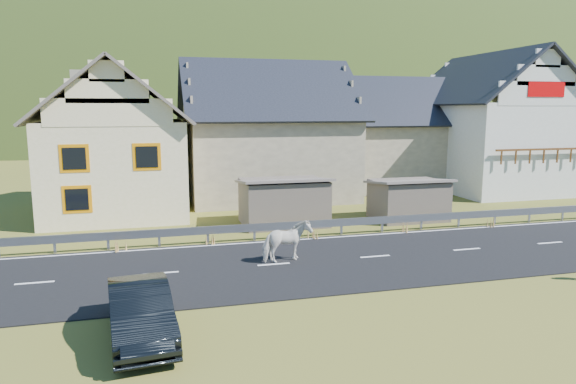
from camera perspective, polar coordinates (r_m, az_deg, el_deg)
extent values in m
plane|color=#494F19|center=(20.13, 9.65, -7.19)|extent=(160.00, 160.00, 0.00)
cube|color=black|center=(20.13, 9.65, -7.13)|extent=(60.00, 7.00, 0.04)
cube|color=silver|center=(20.12, 9.65, -7.06)|extent=(60.00, 6.60, 0.01)
cube|color=#93969B|center=(23.28, 5.97, -3.38)|extent=(28.00, 0.08, 0.34)
cube|color=#93969B|center=(22.27, -24.50, -5.37)|extent=(0.10, 0.06, 0.70)
cube|color=#93969B|center=(22.01, -19.35, -5.22)|extent=(0.10, 0.06, 0.70)
cube|color=#93969B|center=(21.92, -14.12, -5.03)|extent=(0.10, 0.06, 0.70)
cube|color=#93969B|center=(22.02, -8.90, -4.80)|extent=(0.10, 0.06, 0.70)
cube|color=#93969B|center=(22.29, -3.76, -4.53)|extent=(0.10, 0.06, 0.70)
cube|color=#93969B|center=(22.74, 1.21, -4.23)|extent=(0.10, 0.06, 0.70)
cube|color=#93969B|center=(23.35, 5.95, -3.92)|extent=(0.10, 0.06, 0.70)
cube|color=#93969B|center=(24.11, 10.41, -3.61)|extent=(0.10, 0.06, 0.70)
cube|color=#93969B|center=(25.01, 14.58, -3.29)|extent=(0.10, 0.06, 0.70)
cube|color=#93969B|center=(26.03, 18.43, -2.98)|extent=(0.10, 0.06, 0.70)
cube|color=#93969B|center=(27.16, 21.98, -2.69)|extent=(0.10, 0.06, 0.70)
cube|color=#93969B|center=(28.39, 25.23, -2.41)|extent=(0.10, 0.06, 0.70)
cube|color=#93969B|center=(29.70, 28.20, -2.14)|extent=(0.10, 0.06, 0.70)
cube|color=#6C5E4F|center=(25.23, -0.52, -1.14)|extent=(4.30, 3.30, 2.40)
cube|color=#6C5E4F|center=(27.10, 13.20, -0.88)|extent=(3.80, 2.90, 2.20)
cube|color=#FFE8BD|center=(29.80, -18.32, 2.71)|extent=(7.00, 9.00, 5.00)
cube|color=orange|center=(25.42, -22.65, 3.46)|extent=(1.30, 0.12, 1.30)
cube|color=orange|center=(25.17, -15.41, 3.79)|extent=(1.30, 0.12, 1.30)
cube|color=orange|center=(25.66, -22.38, -0.76)|extent=(1.30, 0.12, 1.30)
cube|color=tan|center=(31.33, -22.24, 10.24)|extent=(0.70, 0.70, 2.40)
cube|color=tan|center=(33.47, -2.41, 3.84)|extent=(10.00, 9.00, 5.00)
cube|color=tan|center=(38.69, 11.61, 4.09)|extent=(9.00, 8.00, 4.60)
cube|color=silver|center=(39.17, 21.53, 4.73)|extent=(8.00, 10.00, 6.00)
cube|color=#BD0002|center=(35.17, 26.78, 10.15)|extent=(2.60, 0.06, 0.90)
cube|color=brown|center=(35.07, 26.59, 4.27)|extent=(6.80, 0.12, 0.12)
ellipsoid|color=#253E13|center=(199.65, -10.76, 1.71)|extent=(440.00, 280.00, 260.00)
imported|color=silver|center=(19.02, -0.15, -5.51)|extent=(1.25, 1.96, 1.53)
imported|color=black|center=(13.56, -16.09, -12.61)|extent=(1.87, 4.28, 1.37)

